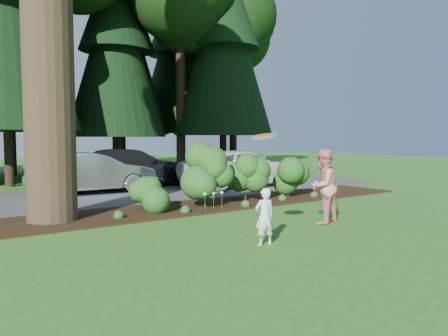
% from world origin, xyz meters
% --- Properties ---
extents(ground, '(80.00, 80.00, 0.00)m').
position_xyz_m(ground, '(0.00, 0.00, 0.00)').
color(ground, '#245B1A').
rests_on(ground, ground).
extents(mulch_bed, '(16.00, 2.50, 0.05)m').
position_xyz_m(mulch_bed, '(0.00, 3.25, 0.03)').
color(mulch_bed, black).
rests_on(mulch_bed, ground).
extents(driveway, '(22.00, 6.00, 0.03)m').
position_xyz_m(driveway, '(0.00, 7.50, 0.01)').
color(driveway, '#38383A').
rests_on(driveway, ground).
extents(shrub_row, '(6.53, 1.60, 1.61)m').
position_xyz_m(shrub_row, '(0.77, 3.14, 0.81)').
color(shrub_row, '#154314').
rests_on(shrub_row, ground).
extents(lily_cluster, '(0.69, 0.09, 0.57)m').
position_xyz_m(lily_cluster, '(-0.30, 2.40, 0.50)').
color(lily_cluster, '#154314').
rests_on(lily_cluster, ground).
extents(tree_wall, '(25.66, 12.15, 17.09)m').
position_xyz_m(tree_wall, '(0.25, 16.38, 9.50)').
color(tree_wall, black).
rests_on(tree_wall, ground).
extents(car_silver_wagon, '(4.81, 1.86, 1.56)m').
position_xyz_m(car_silver_wagon, '(-1.88, 8.31, 0.81)').
color(car_silver_wagon, '#B9B9BE').
rests_on(car_silver_wagon, driveway).
extents(car_white_suv, '(5.62, 2.59, 1.56)m').
position_xyz_m(car_white_suv, '(4.33, 6.99, 0.81)').
color(car_white_suv, silver).
rests_on(car_white_suv, driveway).
extents(car_dark_suv, '(5.77, 2.66, 1.63)m').
position_xyz_m(car_dark_suv, '(0.37, 9.80, 0.85)').
color(car_dark_suv, black).
rests_on(car_dark_suv, driveway).
extents(child, '(0.47, 0.35, 1.15)m').
position_xyz_m(child, '(-1.75, -1.56, 0.57)').
color(child, white).
rests_on(child, ground).
extents(adult, '(1.03, 0.87, 1.88)m').
position_xyz_m(adult, '(0.89, -0.72, 0.94)').
color(adult, red).
rests_on(adult, ground).
extents(frisbee, '(0.56, 0.56, 0.15)m').
position_xyz_m(frisbee, '(-1.88, -1.68, 2.19)').
color(frisbee, teal).
rests_on(frisbee, ground).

